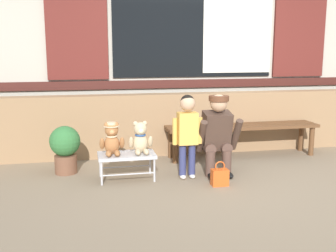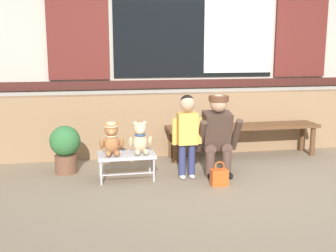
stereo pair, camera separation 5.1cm
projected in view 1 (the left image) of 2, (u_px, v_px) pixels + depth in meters
The scene contains 11 objects.
ground_plane at pixel (237, 183), 4.53m from camera, with size 60.00×60.00×0.00m, color #84725B.
brick_low_wall at pixel (201, 123), 5.82m from camera, with size 7.21×0.25×0.85m, color #997551.
shop_facade at pixel (193, 26), 6.07m from camera, with size 7.36×0.26×3.58m.
wooden_bench_long at pixel (242, 130), 5.58m from camera, with size 2.10×0.40×0.44m.
small_display_bench at pixel (127, 157), 4.60m from camera, with size 0.64×0.36×0.30m.
teddy_bear_with_hat at pixel (112, 139), 4.53m from camera, with size 0.28×0.27×0.36m.
teddy_bear_plain at pixel (141, 139), 4.60m from camera, with size 0.28×0.26×0.36m.
child_standing at pixel (187, 127), 4.59m from camera, with size 0.35×0.18×0.96m.
adult_crouching at pixel (218, 134), 4.77m from camera, with size 0.50×0.49×0.95m.
handbag_on_ground at pixel (220, 177), 4.42m from camera, with size 0.18×0.11×0.27m.
potted_plant at pixel (65, 147), 4.83m from camera, with size 0.36×0.36×0.57m.
Camera 1 is at (-1.64, -4.09, 1.45)m, focal length 43.76 mm.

